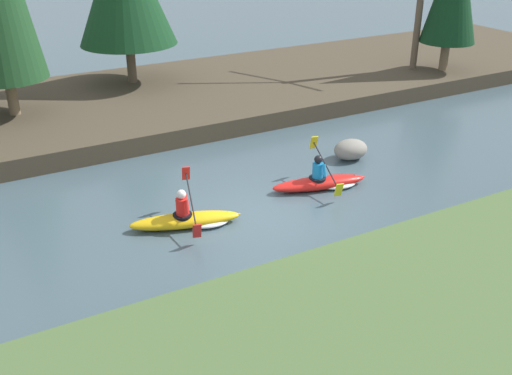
{
  "coord_description": "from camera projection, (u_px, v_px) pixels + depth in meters",
  "views": [
    {
      "loc": [
        -6.53,
        -11.6,
        7.28
      ],
      "look_at": [
        0.18,
        0.6,
        0.55
      ],
      "focal_mm": 42.0,
      "sensor_mm": 36.0,
      "label": 1
    }
  ],
  "objects": [
    {
      "name": "kayaker_lead",
      "position": [
        323.0,
        182.0,
        16.61
      ],
      "size": [
        2.79,
        2.05,
        1.2
      ],
      "rotation": [
        0.0,
        0.0,
        -0.22
      ],
      "color": "red",
      "rests_on": "ground"
    },
    {
      "name": "boulder_midstream",
      "position": [
        351.0,
        149.0,
        18.45
      ],
      "size": [
        1.1,
        0.86,
        0.62
      ],
      "color": "gray",
      "rests_on": "ground"
    },
    {
      "name": "kayaker_middle",
      "position": [
        190.0,
        219.0,
        14.68
      ],
      "size": [
        2.77,
        2.04,
        1.2
      ],
      "rotation": [
        0.0,
        0.0,
        -0.28
      ],
      "color": "yellow",
      "rests_on": "ground"
    },
    {
      "name": "riverbank_far",
      "position": [
        138.0,
        104.0,
        22.57
      ],
      "size": [
        44.0,
        8.5,
        0.63
      ],
      "color": "#473D2D",
      "rests_on": "ground"
    },
    {
      "name": "ground_plane",
      "position": [
        261.0,
        218.0,
        15.16
      ],
      "size": [
        90.0,
        90.0,
        0.0
      ],
      "primitive_type": "plane",
      "color": "#425660"
    },
    {
      "name": "riverbank_near",
      "position": [
        440.0,
        352.0,
        10.11
      ],
      "size": [
        44.0,
        6.56,
        0.77
      ],
      "color": "#4C6638",
      "rests_on": "ground"
    }
  ]
}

